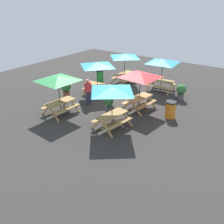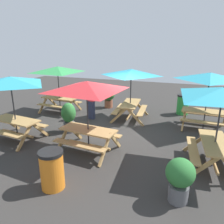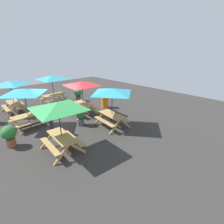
{
  "view_description": "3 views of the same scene",
  "coord_description": "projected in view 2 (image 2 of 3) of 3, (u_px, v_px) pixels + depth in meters",
  "views": [
    {
      "loc": [
        -12.54,
        -8.48,
        6.38
      ],
      "look_at": [
        -3.18,
        -1.78,
        0.9
      ],
      "focal_mm": 40.0,
      "sensor_mm": 36.0,
      "label": 1
    },
    {
      "loc": [
        2.57,
        -7.56,
        3.37
      ],
      "look_at": [
        -0.07,
        -0.19,
        0.9
      ],
      "focal_mm": 35.0,
      "sensor_mm": 36.0,
      "label": 2
    },
    {
      "loc": [
        -10.04,
        4.74,
        4.45
      ],
      "look_at": [
        -3.18,
        -1.78,
        0.9
      ],
      "focal_mm": 28.0,
      "sensor_mm": 36.0,
      "label": 3
    }
  ],
  "objects": [
    {
      "name": "picnic_table_2",
      "position": [
        58.0,
        73.0,
        10.65
      ],
      "size": [
        2.82,
        2.82,
        2.34
      ],
      "rotation": [
        0.0,
        0.0,
        -0.08
      ],
      "color": "tan",
      "rests_on": "ground"
    },
    {
      "name": "picnic_table_5",
      "position": [
        209.0,
        81.0,
        8.46
      ],
      "size": [
        2.1,
        2.1,
        2.34
      ],
      "rotation": [
        0.0,
        0.0,
        -0.05
      ],
      "color": "tan",
      "rests_on": "ground"
    },
    {
      "name": "person_standing",
      "position": [
        91.0,
        100.0,
        9.96
      ],
      "size": [
        0.41,
        0.31,
        1.67
      ],
      "rotation": [
        0.0,
        0.0,
        2.86
      ],
      "color": "#2D334C",
      "rests_on": "ground"
    },
    {
      "name": "trash_bin_orange",
      "position": [
        52.0,
        169.0,
        5.21
      ],
      "size": [
        0.59,
        0.59,
        0.98
      ],
      "color": "orange",
      "rests_on": "ground"
    },
    {
      "name": "picnic_table_4",
      "position": [
        222.0,
        99.0,
        5.67
      ],
      "size": [
        2.82,
        2.82,
        2.34
      ],
      "rotation": [
        0.0,
        0.0,
        1.66
      ],
      "color": "tan",
      "rests_on": "ground"
    },
    {
      "name": "potted_plant_1",
      "position": [
        109.0,
        97.0,
        11.83
      ],
      "size": [
        0.67,
        0.67,
        1.04
      ],
      "color": "#935138",
      "rests_on": "ground"
    },
    {
      "name": "ground_plane",
      "position": [
        115.0,
        132.0,
        8.63
      ],
      "size": [
        24.59,
        24.59,
        0.0
      ],
      "primitive_type": "plane",
      "color": "#33302D",
      "rests_on": "ground"
    },
    {
      "name": "potted_plant_2",
      "position": [
        69.0,
        116.0,
        8.52
      ],
      "size": [
        0.56,
        0.56,
        1.18
      ],
      "color": "#59595B",
      "rests_on": "ground"
    },
    {
      "name": "potted_plant_0",
      "position": [
        180.0,
        177.0,
        4.71
      ],
      "size": [
        0.63,
        0.63,
        1.04
      ],
      "color": "#59595B",
      "rests_on": "ground"
    },
    {
      "name": "picnic_table_3",
      "position": [
        131.0,
        76.0,
        9.6
      ],
      "size": [
        2.15,
        2.15,
        2.34
      ],
      "rotation": [
        0.0,
        0.0,
        1.65
      ],
      "color": "tan",
      "rests_on": "ground"
    },
    {
      "name": "picnic_table_0",
      "position": [
        11.0,
        86.0,
        7.45
      ],
      "size": [
        2.22,
        2.22,
        2.34
      ],
      "rotation": [
        0.0,
        0.0,
        -0.12
      ],
      "color": "tan",
      "rests_on": "ground"
    },
    {
      "name": "trash_bin_green",
      "position": [
        183.0,
        104.0,
        10.74
      ],
      "size": [
        0.59,
        0.59,
        0.98
      ],
      "color": "green",
      "rests_on": "ground"
    },
    {
      "name": "picnic_table_1",
      "position": [
        87.0,
        91.0,
        6.56
      ],
      "size": [
        2.81,
        2.81,
        2.34
      ],
      "rotation": [
        0.0,
        0.0,
        -0.1
      ],
      "color": "tan",
      "rests_on": "ground"
    }
  ]
}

